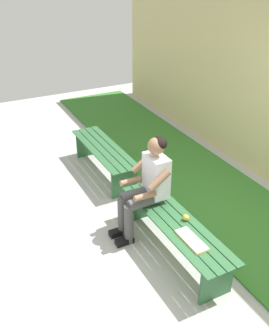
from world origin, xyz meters
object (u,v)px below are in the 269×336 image
Objects in this scene: bench_far at (104,154)px; book_open at (192,240)px; person_seated at (147,184)px; apple at (186,218)px; bench_near at (175,229)px.

book_open reaches higher than bench_far.
person_seated reaches higher than book_open.
apple is 0.17× the size of book_open.
person_seated is 0.60m from apple.
apple reaches higher than bench_far.
book_open is (-0.85, -0.06, -0.23)m from person_seated.
apple is at bearing -177.08° from bench_far.
bench_near is at bearing 70.75° from apple.
apple reaches higher than book_open.
bench_near is 2.02m from bench_far.
apple is (-0.53, -0.21, -0.20)m from person_seated.
bench_near is 1.40× the size of person_seated.
bench_far is 22.59× the size of apple.
bench_far is at bearing -1.63° from book_open.
bench_near is 4.24× the size of book_open.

